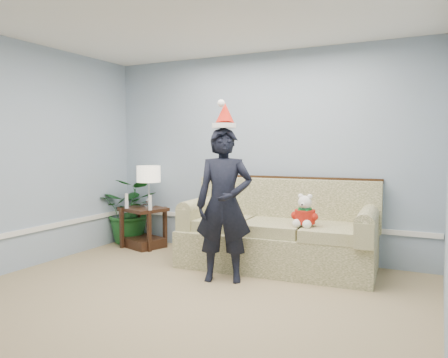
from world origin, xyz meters
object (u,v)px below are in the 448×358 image
table_lamp (149,176)px  teddy_bear (305,215)px  side_table (144,232)px  houseplant (131,210)px  man (224,205)px  sofa (278,235)px

table_lamp → teddy_bear: (2.40, -0.36, -0.34)m
teddy_bear → side_table: bearing=175.4°
houseplant → teddy_bear: size_ratio=2.62×
man → teddy_bear: (0.74, 0.55, -0.13)m
teddy_bear → man: bearing=-140.3°
houseplant → side_table: bearing=-25.3°
man → sofa: bearing=46.3°
side_table → houseplant: bearing=154.7°
table_lamp → houseplant: bearing=161.6°
sofa → man: (-0.34, -0.80, 0.45)m
side_table → table_lamp: 0.82m
sofa → man: man is taller
side_table → man: size_ratio=0.44×
sofa → table_lamp: size_ratio=3.92×
houseplant → teddy_bear: 2.89m
sofa → table_lamp: 2.11m
table_lamp → man: size_ratio=0.36×
sofa → table_lamp: bearing=172.8°
sofa → side_table: 2.10m
table_lamp → man: (1.66, -0.91, -0.21)m
table_lamp → man: man is taller
houseplant → teddy_bear: bearing=-10.1°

